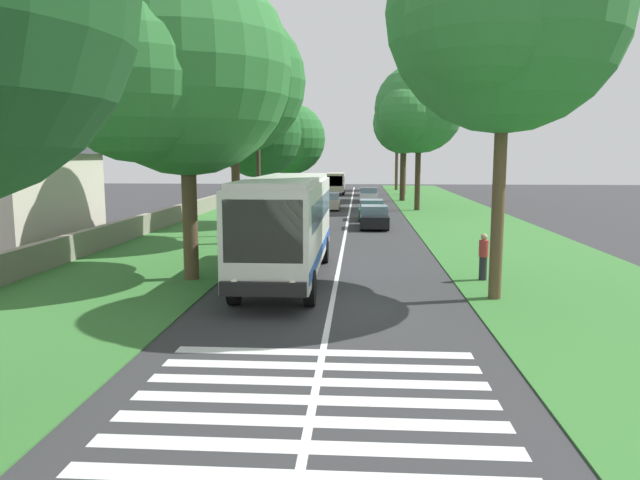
% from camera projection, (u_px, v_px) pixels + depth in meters
% --- Properties ---
extents(ground, '(160.00, 160.00, 0.00)m').
position_uv_depth(ground, '(331.00, 307.00, 17.78)').
color(ground, '#333335').
extents(grass_verge_left, '(120.00, 8.00, 0.04)m').
position_uv_depth(grass_verge_left, '(197.00, 237.00, 33.14)').
color(grass_verge_left, '#387533').
rests_on(grass_verge_left, ground).
extents(grass_verge_right, '(120.00, 8.00, 0.04)m').
position_uv_depth(grass_verge_right, '(497.00, 240.00, 32.06)').
color(grass_verge_right, '#387533').
rests_on(grass_verge_right, ground).
extents(centre_line, '(110.00, 0.16, 0.01)m').
position_uv_depth(centre_line, '(344.00, 239.00, 32.60)').
color(centre_line, silver).
rests_on(centre_line, ground).
extents(coach_bus, '(11.16, 2.62, 3.73)m').
position_uv_depth(coach_bus, '(287.00, 221.00, 21.63)').
color(coach_bus, silver).
rests_on(coach_bus, ground).
extents(zebra_crossing, '(5.85, 6.80, 0.01)m').
position_uv_depth(zebra_crossing, '(314.00, 400.00, 11.01)').
color(zebra_crossing, silver).
rests_on(zebra_crossing, ground).
extents(trailing_car_0, '(4.30, 1.78, 1.43)m').
position_uv_depth(trailing_car_0, '(374.00, 217.00, 37.39)').
color(trailing_car_0, black).
rests_on(trailing_car_0, ground).
extents(trailing_car_1, '(4.30, 1.78, 1.43)m').
position_uv_depth(trailing_car_1, '(371.00, 210.00, 42.50)').
color(trailing_car_1, '#145933').
rests_on(trailing_car_1, ground).
extents(trailing_car_2, '(4.30, 1.78, 1.43)m').
position_uv_depth(trailing_car_2, '(329.00, 202.00, 50.41)').
color(trailing_car_2, '#B7A893').
rests_on(trailing_car_2, ground).
extents(trailing_car_3, '(4.30, 1.78, 1.43)m').
position_uv_depth(trailing_car_3, '(368.00, 195.00, 59.23)').
color(trailing_car_3, silver).
rests_on(trailing_car_3, ground).
extents(trailing_minibus_0, '(6.00, 2.14, 2.53)m').
position_uv_depth(trailing_minibus_0, '(336.00, 181.00, 70.73)').
color(trailing_minibus_0, '#BFB299').
rests_on(trailing_minibus_0, ground).
extents(roadside_tree_left_0, '(8.39, 7.03, 9.67)m').
position_uv_depth(roadside_tree_left_0, '(289.00, 141.00, 59.25)').
color(roadside_tree_left_0, '#4C3826').
rests_on(roadside_tree_left_0, grass_verge_left).
extents(roadside_tree_left_1, '(9.30, 7.52, 11.18)m').
position_uv_depth(roadside_tree_left_1, '(179.00, 76.00, 20.78)').
color(roadside_tree_left_1, brown).
rests_on(roadside_tree_left_1, grass_verge_left).
extents(roadside_tree_left_3, '(6.83, 5.59, 8.66)m').
position_uv_depth(roadside_tree_left_3, '(257.00, 137.00, 38.11)').
color(roadside_tree_left_3, '#4C3826').
rests_on(roadside_tree_left_3, grass_verge_left).
extents(roadside_tree_left_4, '(8.51, 7.16, 11.67)m').
position_uv_depth(roadside_tree_left_4, '(230.00, 86.00, 29.57)').
color(roadside_tree_left_4, '#4C3826').
rests_on(roadside_tree_left_4, grass_verge_left).
extents(roadside_tree_right_0, '(8.91, 7.26, 11.93)m').
position_uv_depth(roadside_tree_right_0, '(417.00, 111.00, 48.68)').
color(roadside_tree_right_0, '#3D2D1E').
rests_on(roadside_tree_right_0, grass_verge_right).
extents(roadside_tree_right_1, '(7.30, 6.08, 10.77)m').
position_uv_depth(roadside_tree_right_1, '(402.00, 125.00, 59.18)').
color(roadside_tree_right_1, '#3D2D1E').
rests_on(roadside_tree_right_1, grass_verge_right).
extents(roadside_tree_right_2, '(5.16, 4.44, 9.20)m').
position_uv_depth(roadside_tree_right_2, '(404.00, 136.00, 69.05)').
color(roadside_tree_right_2, brown).
rests_on(roadside_tree_right_2, grass_verge_right).
extents(roadside_tree_right_3, '(5.91, 4.93, 10.61)m').
position_uv_depth(roadside_tree_right_3, '(396.00, 129.00, 78.20)').
color(roadside_tree_right_3, '#4C3826').
rests_on(roadside_tree_right_3, grass_verge_right).
extents(roadside_tree_right_4, '(8.46, 7.13, 12.22)m').
position_uv_depth(roadside_tree_right_4, '(499.00, 20.00, 17.83)').
color(roadside_tree_right_4, brown).
rests_on(roadside_tree_right_4, grass_verge_right).
extents(utility_pole, '(0.24, 1.40, 8.25)m').
position_uv_depth(utility_pole, '(258.00, 159.00, 33.12)').
color(utility_pole, '#473828').
rests_on(utility_pole, grass_verge_left).
extents(roadside_wall, '(70.00, 0.40, 1.11)m').
position_uv_depth(roadside_wall, '(166.00, 217.00, 38.23)').
color(roadside_wall, gray).
rests_on(roadside_wall, grass_verge_left).
extents(roadside_building, '(9.66, 6.64, 5.24)m').
position_uv_depth(roadside_building, '(7.00, 193.00, 29.62)').
color(roadside_building, beige).
rests_on(roadside_building, ground).
extents(pedestrian, '(0.34, 0.34, 1.69)m').
position_uv_depth(pedestrian, '(483.00, 256.00, 21.43)').
color(pedestrian, '#26262D').
rests_on(pedestrian, grass_verge_right).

